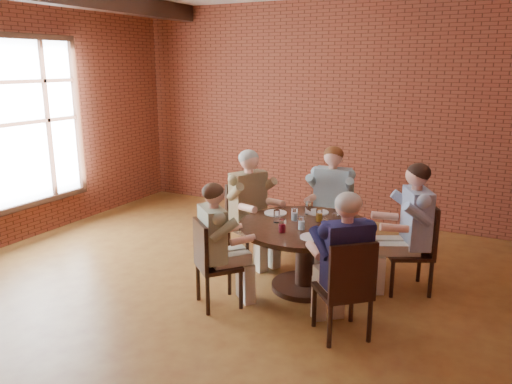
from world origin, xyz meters
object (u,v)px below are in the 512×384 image
at_px(chair_e, 347,286).
at_px(chair_d, 211,260).
at_px(chair_b, 332,213).
at_px(smartphone, 328,237).
at_px(diner_c, 251,207).
at_px(chair_a, 417,244).
at_px(dining_table, 305,244).
at_px(diner_d, 218,245).
at_px(diner_a, 409,228).
at_px(diner_b, 331,202).
at_px(chair_c, 247,219).
at_px(diner_e, 343,265).

bearing_deg(chair_e, chair_d, -41.32).
relative_size(chair_b, smartphone, 6.40).
height_order(diner_c, chair_e, diner_c).
xyz_separation_m(chair_b, chair_e, (0.83, -2.03, -0.01)).
distance_m(chair_a, chair_d, 2.25).
relative_size(chair_b, chair_d, 1.07).
xyz_separation_m(dining_table, chair_a, (1.09, 0.54, 0.00)).
bearing_deg(chair_e, chair_b, -109.28).
height_order(chair_d, chair_e, chair_e).
bearing_deg(diner_d, smartphone, -113.97).
height_order(chair_a, chair_d, chair_a).
relative_size(diner_a, chair_d, 1.55).
xyz_separation_m(chair_b, smartphone, (0.47, -1.49, 0.23)).
bearing_deg(chair_a, diner_d, -79.59).
height_order(chair_a, diner_d, diner_d).
bearing_deg(diner_a, diner_b, -145.78).
height_order(chair_a, smartphone, chair_a).
height_order(chair_a, diner_b, diner_b).
relative_size(chair_b, chair_c, 1.00).
bearing_deg(diner_d, diner_e, -139.06).
distance_m(dining_table, diner_b, 1.14).
height_order(dining_table, diner_d, diner_d).
distance_m(diner_a, smartphone, 1.01).
xyz_separation_m(chair_d, diner_d, (0.05, 0.06, 0.15)).
distance_m(chair_b, smartphone, 1.58).
distance_m(chair_b, diner_b, 0.21).
distance_m(chair_a, diner_a, 0.21).
bearing_deg(diner_a, dining_table, -90.00).
xyz_separation_m(chair_d, chair_e, (1.42, 0.01, 0.02)).
relative_size(diner_d, chair_e, 1.36).
xyz_separation_m(diner_b, chair_e, (0.83, -1.93, -0.19)).
height_order(chair_c, diner_e, diner_e).
bearing_deg(smartphone, diner_c, 174.81).
relative_size(chair_e, smartphone, 6.20).
bearing_deg(smartphone, diner_e, -31.82).
relative_size(diner_c, diner_e, 1.04).
bearing_deg(chair_c, chair_a, -62.29).
distance_m(chair_c, chair_e, 2.16).
bearing_deg(chair_b, diner_b, -90.00).
bearing_deg(chair_c, diner_e, -100.43).
distance_m(diner_a, diner_d, 2.07).
distance_m(chair_a, diner_e, 1.37).
height_order(diner_b, diner_d, diner_b).
distance_m(chair_c, smartphone, 1.57).
relative_size(diner_c, smartphone, 9.19).
height_order(diner_a, chair_b, diner_a).
bearing_deg(chair_d, diner_a, -101.82).
height_order(chair_b, diner_d, diner_d).
bearing_deg(smartphone, chair_e, -30.69).
bearing_deg(diner_a, chair_d, -78.65).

